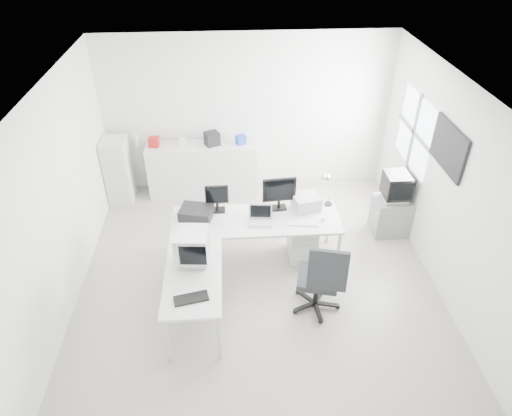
{
  "coord_description": "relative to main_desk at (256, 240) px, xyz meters",
  "views": [
    {
      "loc": [
        -0.35,
        -4.96,
        4.6
      ],
      "look_at": [
        0.0,
        0.2,
        1.0
      ],
      "focal_mm": 32.0,
      "sensor_mm": 36.0,
      "label": 1
    }
  ],
  "objects": [
    {
      "name": "white_keyboard",
      "position": [
        0.65,
        -0.15,
        0.38
      ],
      "size": [
        0.45,
        0.2,
        0.02
      ],
      "primitive_type": "cube",
      "rotation": [
        0.0,
        0.0,
        -0.14
      ],
      "color": "silver",
      "rests_on": "main_desk"
    },
    {
      "name": "window",
      "position": [
        2.47,
        0.92,
        1.23
      ],
      "size": [
        0.02,
        1.2,
        1.1
      ],
      "primitive_type": null,
      "color": "white",
      "rests_on": "right_wall"
    },
    {
      "name": "drawer_pedestal",
      "position": [
        0.7,
        0.05,
        -0.08
      ],
      "size": [
        0.4,
        0.5,
        0.6
      ],
      "primitive_type": "cube",
      "color": "silver",
      "rests_on": "floor"
    },
    {
      "name": "left_wall",
      "position": [
        -2.51,
        -0.28,
        1.02
      ],
      "size": [
        0.02,
        5.0,
        2.8
      ],
      "primitive_type": "cube",
      "color": "silver",
      "rests_on": "floor"
    },
    {
      "name": "black_keyboard",
      "position": [
        -0.85,
        -1.5,
        0.39
      ],
      "size": [
        0.42,
        0.24,
        0.03
      ],
      "primitive_type": "cube",
      "rotation": [
        0.0,
        0.0,
        0.21
      ],
      "color": "black",
      "rests_on": "side_desk"
    },
    {
      "name": "tv_cabinet",
      "position": [
        2.21,
        0.55,
        -0.06
      ],
      "size": [
        0.57,
        0.47,
        0.62
      ],
      "primitive_type": "cube",
      "color": "slate",
      "rests_on": "floor"
    },
    {
      "name": "crt_tv",
      "position": [
        2.21,
        0.55,
        0.47
      ],
      "size": [
        0.5,
        0.48,
        0.45
      ],
      "primitive_type": null,
      "color": "black",
      "rests_on": "tv_cabinet"
    },
    {
      "name": "white_mouse",
      "position": [
        0.95,
        -0.1,
        0.4
      ],
      "size": [
        0.06,
        0.06,
        0.06
      ],
      "primitive_type": "sphere",
      "color": "silver",
      "rests_on": "main_desk"
    },
    {
      "name": "sideboard",
      "position": [
        -0.84,
        1.96,
        0.11
      ],
      "size": [
        1.92,
        0.48,
        0.96
      ],
      "primitive_type": "cube",
      "color": "silver",
      "rests_on": "floor"
    },
    {
      "name": "side_desk",
      "position": [
        -0.85,
        -1.1,
        0.0
      ],
      "size": [
        0.7,
        1.4,
        0.75
      ],
      "primitive_type": null,
      "color": "silver",
      "rests_on": "floor"
    },
    {
      "name": "main_desk",
      "position": [
        0.0,
        0.0,
        0.0
      ],
      "size": [
        2.4,
        0.8,
        0.75
      ],
      "primitive_type": null,
      "color": "silver",
      "rests_on": "floor"
    },
    {
      "name": "laptop",
      "position": [
        0.05,
        -0.1,
        0.48
      ],
      "size": [
        0.36,
        0.37,
        0.22
      ],
      "primitive_type": null,
      "rotation": [
        0.0,
        0.0,
        -0.1
      ],
      "color": "#B7B7BA",
      "rests_on": "main_desk"
    },
    {
      "name": "clutter_box_a",
      "position": [
        -1.64,
        1.96,
        0.67
      ],
      "size": [
        0.18,
        0.17,
        0.17
      ],
      "primitive_type": "cube",
      "rotation": [
        0.0,
        0.0,
        -0.1
      ],
      "color": "#A31719",
      "rests_on": "sideboard"
    },
    {
      "name": "lcd_monitor_small",
      "position": [
        -0.55,
        0.25,
        0.58
      ],
      "size": [
        0.33,
        0.19,
        0.42
      ],
      "primitive_type": null,
      "rotation": [
        0.0,
        0.0,
        0.0
      ],
      "color": "black",
      "rests_on": "main_desk"
    },
    {
      "name": "right_wall",
      "position": [
        2.49,
        -0.28,
        1.02
      ],
      "size": [
        0.02,
        5.0,
        2.8
      ],
      "primitive_type": "cube",
      "color": "silver",
      "rests_on": "floor"
    },
    {
      "name": "floor",
      "position": [
        -0.01,
        -0.28,
        -0.38
      ],
      "size": [
        5.0,
        5.0,
        0.01
      ],
      "primitive_type": "cube",
      "color": "beige",
      "rests_on": "ground"
    },
    {
      "name": "desk_lamp",
      "position": [
        1.1,
        0.3,
        0.61
      ],
      "size": [
        0.2,
        0.2,
        0.46
      ],
      "primitive_type": null,
      "rotation": [
        0.0,
        0.0,
        -0.34
      ],
      "color": "silver",
      "rests_on": "main_desk"
    },
    {
      "name": "lcd_monitor_large",
      "position": [
        0.35,
        0.25,
        0.63
      ],
      "size": [
        0.5,
        0.24,
        0.51
      ],
      "primitive_type": null,
      "rotation": [
        0.0,
        0.0,
        0.09
      ],
      "color": "black",
      "rests_on": "main_desk"
    },
    {
      "name": "clutter_bottle",
      "position": [
        -1.94,
        2.0,
        0.7
      ],
      "size": [
        0.07,
        0.07,
        0.22
      ],
      "primitive_type": "cylinder",
      "color": "silver",
      "rests_on": "sideboard"
    },
    {
      "name": "office_chair",
      "position": [
        0.72,
        -1.0,
        0.2
      ],
      "size": [
        0.79,
        0.79,
        1.14
      ],
      "primitive_type": null,
      "rotation": [
        0.0,
        0.0,
        -0.24
      ],
      "color": "#2A2E30",
      "rests_on": "floor"
    },
    {
      "name": "clutter_box_d",
      "position": [
        -0.14,
        1.96,
        0.66
      ],
      "size": [
        0.2,
        0.19,
        0.16
      ],
      "primitive_type": "cube",
      "rotation": [
        0.0,
        0.0,
        0.4
      ],
      "color": "#193FB0",
      "rests_on": "sideboard"
    },
    {
      "name": "clutter_box_c",
      "position": [
        -0.64,
        1.96,
        0.7
      ],
      "size": [
        0.3,
        0.29,
        0.23
      ],
      "primitive_type": "cube",
      "rotation": [
        0.0,
        0.0,
        0.41
      ],
      "color": "black",
      "rests_on": "sideboard"
    },
    {
      "name": "clutter_box_b",
      "position": [
        -1.14,
        1.96,
        0.65
      ],
      "size": [
        0.13,
        0.12,
        0.13
      ],
      "primitive_type": "cube",
      "rotation": [
        0.0,
        0.0,
        -0.05
      ],
      "color": "silver",
      "rests_on": "sideboard"
    },
    {
      "name": "wall_picture",
      "position": [
        2.46,
        -0.18,
        1.52
      ],
      "size": [
        0.04,
        0.9,
        0.6
      ],
      "primitive_type": null,
      "color": "black",
      "rests_on": "right_wall"
    },
    {
      "name": "filing_cabinet",
      "position": [
        -2.29,
        1.8,
        0.22
      ],
      "size": [
        0.41,
        0.49,
        1.18
      ],
      "primitive_type": "cube",
      "color": "silver",
      "rests_on": "floor"
    },
    {
      "name": "inkjet_printer",
      "position": [
        -0.85,
        0.1,
        0.45
      ],
      "size": [
        0.52,
        0.44,
        0.16
      ],
      "primitive_type": "cube",
      "rotation": [
        0.0,
        0.0,
        -0.23
      ],
      "color": "black",
      "rests_on": "main_desk"
    },
    {
      "name": "back_wall",
      "position": [
        -0.01,
        2.22,
        1.02
      ],
      "size": [
        5.0,
        0.02,
        2.8
      ],
      "primitive_type": "cube",
      "color": "silver",
      "rests_on": "floor"
    },
    {
      "name": "ceiling",
      "position": [
        -0.01,
        -0.28,
        2.42
      ],
      "size": [
        5.0,
        5.0,
        0.01
      ],
      "primitive_type": "cube",
      "color": "white",
      "rests_on": "back_wall"
    },
    {
      "name": "laser_printer",
      "position": [
        0.75,
        0.22,
        0.48
      ],
      "size": [
        0.44,
        0.4,
        0.21
      ],
      "primitive_type": "cube",
      "rotation": [
        0.0,
        0.0,
        0.23
      ],
      "color": "#B3B3B3",
      "rests_on": "main_desk"
    },
    {
      "name": "crt_monitor",
      "position": [
        -0.85,
        -0.85,
        0.62
      ],
      "size": [
        0.47,
        0.47,
        0.49
      ],
      "primitive_type": null,
      "rotation": [
        0.0,
        0.0,
        -0.09
      ],
      "color": "#B7B7BA",
      "rests_on": "side_desk"
    }
  ]
}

